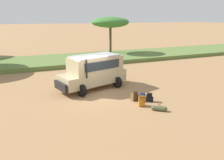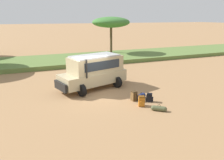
% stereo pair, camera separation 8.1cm
% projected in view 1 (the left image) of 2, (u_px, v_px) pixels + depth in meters
% --- Properties ---
extents(ground_plane, '(320.00, 320.00, 0.00)m').
position_uv_depth(ground_plane, '(96.00, 94.00, 14.88)').
color(ground_plane, '#9E754C').
extents(grass_bank, '(120.00, 7.00, 0.44)m').
position_uv_depth(grass_bank, '(64.00, 60.00, 25.31)').
color(grass_bank, '#5B7538').
rests_on(grass_bank, ground_plane).
extents(safari_vehicle, '(5.47, 3.55, 2.44)m').
position_uv_depth(safari_vehicle, '(94.00, 71.00, 15.87)').
color(safari_vehicle, tan).
rests_on(safari_vehicle, ground_plane).
extents(backpack_beside_front_wheel, '(0.47, 0.45, 0.54)m').
position_uv_depth(backpack_beside_front_wheel, '(150.00, 98.00, 13.53)').
color(backpack_beside_front_wheel, black).
rests_on(backpack_beside_front_wheel, ground_plane).
extents(backpack_cluster_center, '(0.35, 0.45, 0.63)m').
position_uv_depth(backpack_cluster_center, '(134.00, 96.00, 13.71)').
color(backpack_cluster_center, brown).
rests_on(backpack_cluster_center, ground_plane).
extents(backpack_near_rear_wheel, '(0.43, 0.46, 0.61)m').
position_uv_depth(backpack_near_rear_wheel, '(142.00, 101.00, 12.86)').
color(backpack_near_rear_wheel, '#B26619').
rests_on(backpack_near_rear_wheel, ground_plane).
extents(duffel_bag_low_black_case, '(0.76, 0.66, 0.39)m').
position_uv_depth(duffel_bag_low_black_case, '(159.00, 108.00, 12.24)').
color(duffel_bag_low_black_case, '#4C5133').
rests_on(duffel_bag_low_black_case, ground_plane).
extents(duffel_bag_soft_canvas, '(0.81, 0.59, 0.43)m').
position_uv_depth(duffel_bag_soft_canvas, '(141.00, 96.00, 14.05)').
color(duffel_bag_soft_canvas, navy).
rests_on(duffel_bag_soft_canvas, ground_plane).
extents(acacia_tree_centre_back, '(5.02, 4.29, 5.09)m').
position_uv_depth(acacia_tree_centre_back, '(110.00, 22.00, 28.44)').
color(acacia_tree_centre_back, brown).
rests_on(acacia_tree_centre_back, ground_plane).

